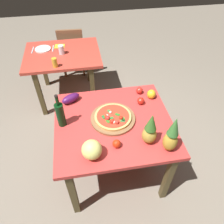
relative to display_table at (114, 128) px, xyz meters
The scene contains 21 objects.
ground_plane 0.67m from the display_table, ahead, with size 10.00×10.00×0.00m, color gray.
display_table is the anchor object (origin of this frame).
background_table 1.47m from the display_table, 108.93° to the left, with size 1.03×0.82×0.76m.
dining_chair 2.07m from the display_table, 99.93° to the left, with size 0.42×0.42×0.85m.
pizza_board 0.11m from the display_table, 90.96° to the left, with size 0.42×0.42×0.03m, color brown.
pizza 0.14m from the display_table, 94.38° to the left, with size 0.35×0.35×0.06m.
wine_bottle 0.53m from the display_table, behind, with size 0.08×0.08×0.35m.
pineapple_left 0.44m from the display_table, 46.94° to the right, with size 0.12×0.12×0.32m.
pineapple_right 0.61m from the display_table, 43.33° to the right, with size 0.12×0.12×0.37m.
melon 0.45m from the display_table, 124.57° to the right, with size 0.17×0.17×0.17m, color #E6E074.
bell_pepper 0.55m from the display_table, 31.98° to the left, with size 0.09×0.09×0.10m, color yellow.
eggplant 0.54m from the display_table, 137.10° to the left, with size 0.20×0.09×0.09m, color #4B1551.
tomato_by_bottle 0.40m from the display_table, 33.12° to the left, with size 0.07×0.07×0.07m, color red.
tomato_beside_pepper 0.31m from the display_table, 94.85° to the right, with size 0.07×0.07×0.07m, color red.
tomato_near_board 0.53m from the display_table, 47.09° to the left, with size 0.07×0.07×0.07m, color red.
drinking_glass_juice 1.21m from the display_table, 117.79° to the left, with size 0.06×0.06×0.12m, color gold.
drinking_glass_water 1.46m from the display_table, 109.10° to the left, with size 0.07×0.07×0.12m, color silver.
dinner_plate 1.71m from the display_table, 115.72° to the left, with size 0.22×0.22×0.02m, color white.
fork_utensil 1.78m from the display_table, 119.79° to the left, with size 0.02×0.18×0.01m, color silver.
knife_utensil 1.66m from the display_table, 111.34° to the left, with size 0.02×0.18×0.01m, color silver.
napkin_folded 1.68m from the display_table, 107.72° to the left, with size 0.14×0.12×0.01m, color yellow.
Camera 1 is at (-0.25, -1.36, 2.25)m, focal length 34.34 mm.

